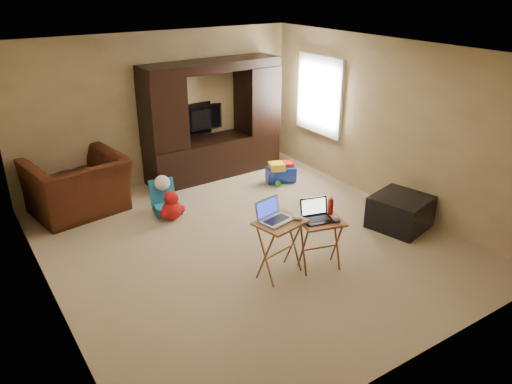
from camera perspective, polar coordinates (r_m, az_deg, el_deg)
floor at (r=6.80m, az=-0.93°, el=-5.62°), size 5.50×5.50×0.00m
ceiling at (r=5.98m, az=-1.09°, el=15.75°), size 5.50×5.50×0.00m
wall_back at (r=8.63m, az=-10.94°, el=9.36°), size 5.00×0.00×5.00m
wall_front at (r=4.41m, az=18.60°, el=-5.81°), size 5.00×0.00×5.00m
wall_left at (r=5.47m, az=-23.73°, el=-0.76°), size 0.00×5.50×5.50m
wall_right at (r=7.84m, az=14.77°, el=7.56°), size 0.00×5.50×5.50m
window_pane at (r=8.86m, az=7.36°, el=10.96°), size 0.00×1.20×1.20m
window_frame at (r=8.85m, az=7.26°, el=10.95°), size 0.06×1.14×1.34m
entertainment_center at (r=8.74m, az=-4.94°, el=8.21°), size 2.47×0.68×2.01m
television at (r=8.96m, az=-5.68°, el=8.29°), size 1.03×0.26×0.59m
recliner at (r=7.87m, az=-19.67°, el=0.65°), size 1.49×1.36×0.86m
child_rocker at (r=7.59m, az=-10.23°, el=-0.61°), size 0.44×0.48×0.50m
plush_toy at (r=7.39m, az=-9.62°, el=-1.50°), size 0.40×0.34×0.45m
push_toy at (r=8.62m, az=2.86°, el=2.33°), size 0.60×0.51×0.38m
ottoman at (r=7.35m, az=16.16°, el=-2.20°), size 0.87×0.87×0.46m
tray_table_left at (r=5.92m, az=2.72°, el=-6.45°), size 0.63×0.54×0.72m
tray_table_right at (r=6.10m, az=7.34°, el=-5.97°), size 0.59×0.52×0.65m
laptop_left at (r=5.70m, az=2.39°, el=-2.26°), size 0.43×0.37×0.24m
laptop_right at (r=5.89m, az=7.14°, el=-2.22°), size 0.40×0.36×0.24m
mouse_left at (r=5.79m, az=4.73°, el=-2.89°), size 0.13×0.17×0.06m
mouse_right at (r=5.94m, az=9.23°, el=-3.11°), size 0.11×0.15×0.05m
water_bottle at (r=6.08m, az=8.51°, el=-1.62°), size 0.06×0.06×0.20m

